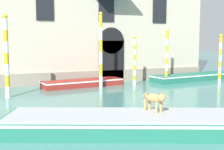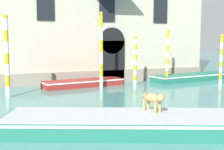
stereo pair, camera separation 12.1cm
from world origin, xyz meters
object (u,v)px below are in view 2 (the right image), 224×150
at_px(dog_on_deck, 153,99).
at_px(boat_moored_far, 193,77).
at_px(mooring_pole_3, 7,56).
at_px(mooring_pole_2, 135,61).
at_px(mooring_pole_4, 101,50).
at_px(mooring_pole_0, 167,56).
at_px(mooring_pole_1, 221,59).
at_px(boat_moored_near_palazzo, 83,83).
at_px(boat_foreground, 141,123).

height_order(dog_on_deck, boat_moored_far, dog_on_deck).
relative_size(boat_moored_far, mooring_pole_3, 1.59).
relative_size(mooring_pole_2, mooring_pole_4, 0.69).
relative_size(dog_on_deck, mooring_pole_3, 0.24).
bearing_deg(dog_on_deck, mooring_pole_3, -167.28).
bearing_deg(boat_moored_far, mooring_pole_4, 179.37).
bearing_deg(mooring_pole_2, mooring_pole_0, 4.26).
bearing_deg(mooring_pole_1, mooring_pole_3, 178.29).
relative_size(boat_moored_near_palazzo, mooring_pole_3, 1.26).
bearing_deg(boat_moored_near_palazzo, mooring_pole_3, -162.23).
bearing_deg(boat_moored_near_palazzo, mooring_pole_1, -24.99).
bearing_deg(mooring_pole_0, mooring_pole_3, -171.52).
distance_m(dog_on_deck, mooring_pole_4, 9.28).
relative_size(mooring_pole_0, mooring_pole_4, 0.78).
xyz_separation_m(mooring_pole_1, mooring_pole_2, (-5.40, 1.77, -0.06)).
relative_size(boat_foreground, mooring_pole_1, 2.75).
bearing_deg(mooring_pole_1, boat_moored_near_palazzo, 162.89).
height_order(boat_foreground, mooring_pole_2, mooring_pole_2).
xyz_separation_m(mooring_pole_0, mooring_pole_2, (-2.52, -0.19, -0.21)).
distance_m(dog_on_deck, mooring_pole_2, 9.91).
bearing_deg(mooring_pole_4, mooring_pole_1, -12.33).
height_order(boat_foreground, mooring_pole_3, mooring_pole_3).
xyz_separation_m(boat_moored_near_palazzo, mooring_pole_2, (3.24, -0.89, 1.40)).
bearing_deg(boat_moored_far, dog_on_deck, -138.81).
height_order(mooring_pole_1, mooring_pole_3, mooring_pole_3).
xyz_separation_m(boat_moored_near_palazzo, mooring_pole_3, (-4.71, -2.26, 1.93)).
height_order(boat_moored_near_palazzo, mooring_pole_1, mooring_pole_1).
xyz_separation_m(mooring_pole_0, mooring_pole_4, (-4.87, -0.26, 0.51)).
relative_size(mooring_pole_1, mooring_pole_3, 0.78).
bearing_deg(boat_foreground, mooring_pole_0, 77.21).
bearing_deg(mooring_pole_1, mooring_pole_2, 161.85).
bearing_deg(mooring_pole_4, mooring_pole_2, 1.86).
distance_m(mooring_pole_0, mooring_pole_3, 10.58).
distance_m(mooring_pole_1, mooring_pole_4, 7.96).
bearing_deg(mooring_pole_0, mooring_pole_2, -175.74).
bearing_deg(mooring_pole_0, boat_moored_near_palazzo, 173.06).
relative_size(dog_on_deck, mooring_pole_2, 0.32).
bearing_deg(boat_moored_near_palazzo, boat_foreground, -103.69).
bearing_deg(dog_on_deck, mooring_pole_0, 130.57).
distance_m(dog_on_deck, mooring_pole_0, 11.28).
height_order(boat_moored_near_palazzo, mooring_pole_4, mooring_pole_4).
height_order(boat_moored_far, mooring_pole_1, mooring_pole_1).
xyz_separation_m(mooring_pole_2, mooring_pole_3, (-7.94, -1.37, 0.53)).
bearing_deg(mooring_pole_3, mooring_pole_1, -1.71).
bearing_deg(mooring_pole_2, boat_foreground, -114.61).
bearing_deg(boat_moored_near_palazzo, mooring_pole_2, -23.23).
height_order(boat_foreground, dog_on_deck, dog_on_deck).
bearing_deg(mooring_pole_3, mooring_pole_2, 9.80).
relative_size(mooring_pole_0, mooring_pole_2, 1.13).
height_order(mooring_pole_0, mooring_pole_1, mooring_pole_0).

